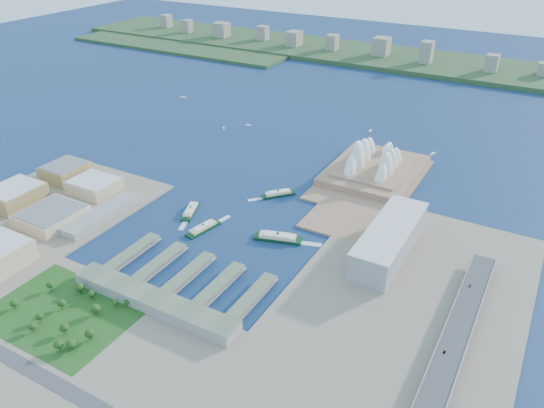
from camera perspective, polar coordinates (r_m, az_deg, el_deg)
The scene contains 25 objects.
ground at distance 668.22m, azimuth -5.95°, elevation -4.11°, with size 3000.00×3000.00×0.00m, color #0F1D46.
west_land at distance 769.15m, azimuth -26.12°, elevation -2.30°, with size 220.00×390.00×3.00m, color gray.
south_land at distance 548.85m, azimuth -18.95°, elevation -14.35°, with size 720.00×180.00×3.00m, color gray.
east_land at distance 548.25m, azimuth 12.45°, elevation -13.27°, with size 240.00×500.00×3.00m, color gray.
peninsula at distance 828.23m, azimuth 10.63°, elevation 2.65°, with size 135.00×220.00×3.00m, color #977052.
far_shore at distance 1510.37m, azimuth 16.44°, elevation 14.38°, with size 2200.00×260.00×12.00m, color #2D4926.
opera_house at distance 833.37m, azimuth 11.13°, elevation 5.09°, with size 134.00×180.00×58.00m, color white, non-canonical shape.
toaster_building at distance 646.51m, azimuth 12.53°, elevation -3.81°, with size 45.00×155.00×35.00m, color gray.
expressway at distance 528.88m, azimuth 18.53°, elevation -15.14°, with size 26.00×340.00×11.85m, color gray, non-canonical shape.
west_buildings at distance 778.54m, azimuth -24.36°, elevation -0.21°, with size 200.00×280.00×27.00m, color #967D4B, non-canonical shape.
ferry_wharves at distance 610.22m, azimuth -8.93°, elevation -7.45°, with size 184.00×90.00×9.30m, color #57634B, non-canonical shape.
terminal_building at distance 572.19m, azimuth -12.58°, elevation -10.18°, with size 200.00×28.00×12.00m, color gray.
park at distance 589.87m, azimuth -21.74°, elevation -10.23°, with size 150.00×110.00×16.00m, color #194714, non-canonical shape.
far_skyline at distance 1483.73m, azimuth 16.42°, elevation 15.47°, with size 1900.00×140.00×55.00m, color gray, non-canonical shape.
ferry_a at distance 734.21m, azimuth -8.76°, elevation -0.56°, with size 12.88×50.58×9.56m, color black, non-canonical shape.
ferry_b at distance 768.15m, azimuth 0.68°, elevation 1.24°, with size 12.68×49.82×9.42m, color black, non-canonical shape.
ferry_c at distance 691.83m, azimuth -7.42°, elevation -2.45°, with size 13.15×51.67×9.77m, color black, non-canonical shape.
ferry_d at distance 666.19m, azimuth 0.61°, elevation -3.45°, with size 15.52×60.97×11.53m, color black, non-canonical shape.
boat_a at distance 1016.79m, azimuth -5.23°, elevation 8.15°, with size 2.98×11.92×2.30m, color white, non-canonical shape.
boat_b at distance 1026.64m, azimuth -2.58°, elevation 8.48°, with size 3.90×11.14×3.01m, color white, non-canonical shape.
boat_c at distance 942.32m, azimuth 16.90°, elevation 5.23°, with size 3.79×12.98×2.92m, color white, non-canonical shape.
boat_d at distance 1204.07m, azimuth -9.58°, elevation 11.27°, with size 3.22×14.70×2.48m, color white, non-canonical shape.
boat_e at distance 1015.99m, azimuth 10.50°, elevation 7.77°, with size 3.54×11.13×2.73m, color white, non-canonical shape.
car_b at distance 520.70m, azimuth 18.07°, elevation -14.89°, with size 1.26×3.62×1.19m, color slate.
car_c at distance 606.46m, azimuth 20.53°, elevation -8.21°, with size 2.05×5.05×1.47m, color slate.
Camera 1 is at (333.57, -448.29, 366.44)m, focal length 35.00 mm.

